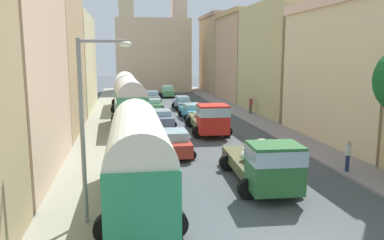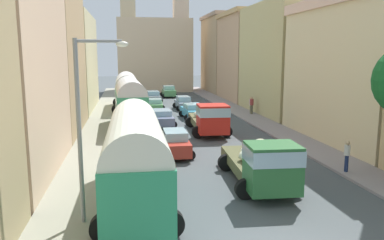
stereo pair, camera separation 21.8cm
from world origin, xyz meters
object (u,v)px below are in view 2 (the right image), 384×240
at_px(car_3, 175,143).
at_px(streetlamp_near, 86,117).
at_px(car_4, 162,118).
at_px(car_1, 183,103).
at_px(parked_bus_0, 135,155).
at_px(car_5, 155,105).
at_px(parked_bus_2, 127,90).
at_px(pedestrian_0, 347,155).
at_px(car_6, 153,97).
at_px(pedestrian_2, 251,104).
at_px(parked_bus_1, 130,101).
at_px(cargo_truck_1, 209,118).
at_px(cargo_truck_0, 262,163).
at_px(car_2, 169,91).
at_px(pedestrian_3, 252,105).
at_px(car_0, 193,111).

height_order(car_3, streetlamp_near, streetlamp_near).
distance_m(car_4, streetlamp_near, 20.40).
bearing_deg(car_1, car_3, -99.75).
bearing_deg(car_1, parked_bus_0, -102.12).
bearing_deg(parked_bus_0, car_5, 84.11).
bearing_deg(parked_bus_2, pedestrian_0, -66.87).
relative_size(car_6, pedestrian_2, 2.09).
xyz_separation_m(parked_bus_1, car_5, (2.76, 9.40, -1.63)).
relative_size(parked_bus_0, cargo_truck_1, 1.19).
bearing_deg(parked_bus_0, parked_bus_1, 89.99).
relative_size(cargo_truck_0, car_2, 1.70).
distance_m(cargo_truck_1, pedestrian_3, 11.03).
bearing_deg(pedestrian_0, car_1, 100.84).
bearing_deg(car_4, car_0, 45.65).
bearing_deg(car_2, car_3, -95.50).
bearing_deg(cargo_truck_0, streetlamp_near, -160.85).
bearing_deg(cargo_truck_1, car_4, 126.49).
relative_size(car_4, car_6, 1.10).
bearing_deg(car_5, pedestrian_2, -21.28).
bearing_deg(cargo_truck_0, car_1, 89.44).
distance_m(car_1, pedestrian_3, 8.35).
xyz_separation_m(car_3, car_6, (0.50, 27.36, -0.05)).
relative_size(parked_bus_0, car_2, 2.17).
xyz_separation_m(car_2, car_3, (-3.22, -33.43, -0.04)).
distance_m(car_1, car_4, 10.50).
relative_size(car_1, car_2, 0.99).
xyz_separation_m(parked_bus_0, cargo_truck_1, (6.01, 13.82, -0.93)).
distance_m(cargo_truck_0, car_0, 20.53).
distance_m(cargo_truck_1, pedestrian_2, 11.16).
height_order(parked_bus_0, car_1, parked_bus_0).
bearing_deg(parked_bus_2, car_3, -82.19).
height_order(parked_bus_2, car_5, parked_bus_2).
distance_m(cargo_truck_1, car_0, 8.01).
height_order(parked_bus_1, cargo_truck_1, parked_bus_1).
bearing_deg(pedestrian_0, car_5, 108.84).
height_order(parked_bus_0, cargo_truck_0, parked_bus_0).
bearing_deg(streetlamp_near, parked_bus_1, 84.75).
bearing_deg(parked_bus_2, car_2, 64.13).
bearing_deg(cargo_truck_0, car_6, 94.52).
bearing_deg(parked_bus_0, cargo_truck_1, 66.50).
bearing_deg(car_3, pedestrian_3, 56.38).
bearing_deg(parked_bus_0, streetlamp_near, -142.31).
bearing_deg(pedestrian_2, car_6, 126.62).
height_order(parked_bus_2, pedestrian_3, parked_bus_2).
distance_m(pedestrian_0, pedestrian_3, 20.13).
bearing_deg(car_6, car_5, -92.25).
bearing_deg(parked_bus_2, streetlamp_near, -92.74).
xyz_separation_m(car_4, pedestrian_2, (9.67, 4.68, 0.35)).
relative_size(car_5, pedestrian_2, 2.09).
bearing_deg(car_1, cargo_truck_1, -90.23).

